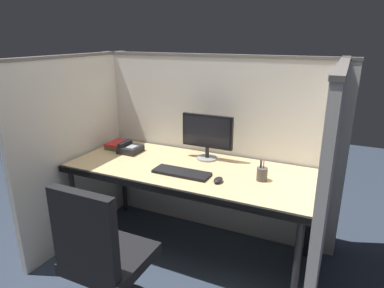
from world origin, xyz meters
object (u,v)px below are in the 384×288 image
object	(u,v)px
computer_mouse	(218,180)
desk_phone	(130,148)
pen_cup	(262,174)
office_chair	(107,277)
monitor_center	(207,134)
desk	(189,174)
keyboard_main	(182,173)
book_stack	(118,145)

from	to	relation	value
computer_mouse	desk_phone	bearing A→B (deg)	163.81
pen_cup	office_chair	bearing A→B (deg)	-126.35
monitor_center	pen_cup	distance (m)	0.59
desk	keyboard_main	size ratio (longest dim) A/B	4.42
computer_mouse	book_stack	xyz separation A→B (m)	(-1.10, 0.33, 0.01)
computer_mouse	desk_phone	xyz separation A→B (m)	(-0.93, 0.27, 0.02)
office_chair	keyboard_main	bearing A→B (deg)	85.98
desk	keyboard_main	distance (m)	0.13
book_stack	desk_phone	distance (m)	0.18
computer_mouse	book_stack	bearing A→B (deg)	163.48
monitor_center	computer_mouse	distance (m)	0.51
monitor_center	keyboard_main	world-z (taller)	monitor_center
keyboard_main	pen_cup	distance (m)	0.58
desk	book_stack	distance (m)	0.82
office_chair	keyboard_main	world-z (taller)	office_chair
desk	book_stack	world-z (taller)	book_stack
monitor_center	desk_phone	xyz separation A→B (m)	(-0.68, -0.13, -0.18)
office_chair	computer_mouse	distance (m)	0.94
keyboard_main	pen_cup	bearing A→B (deg)	13.65
office_chair	book_stack	world-z (taller)	office_chair
desk	pen_cup	distance (m)	0.57
monitor_center	desk_phone	bearing A→B (deg)	-169.39
office_chair	desk_phone	world-z (taller)	office_chair
office_chair	computer_mouse	bearing A→B (deg)	65.56
desk	book_stack	bearing A→B (deg)	167.09
office_chair	book_stack	bearing A→B (deg)	126.55
keyboard_main	book_stack	distance (m)	0.85
office_chair	pen_cup	distance (m)	1.21
desk_phone	pen_cup	xyz separation A→B (m)	(1.19, -0.11, 0.02)
computer_mouse	pen_cup	xyz separation A→B (m)	(0.27, 0.16, 0.03)
desk_phone	desk	bearing A→B (deg)	-11.41
monitor_center	pen_cup	world-z (taller)	monitor_center
desk	book_stack	xyz separation A→B (m)	(-0.80, 0.18, 0.08)
monitor_center	pen_cup	bearing A→B (deg)	-24.62
desk	computer_mouse	bearing A→B (deg)	-25.55
desk	pen_cup	bearing A→B (deg)	1.77
computer_mouse	keyboard_main	bearing A→B (deg)	175.68
desk	monitor_center	xyz separation A→B (m)	(0.05, 0.25, 0.27)
keyboard_main	desk_phone	bearing A→B (deg)	158.60
desk_phone	monitor_center	bearing A→B (deg)	10.61
desk	desk_phone	world-z (taller)	desk_phone
office_chair	book_stack	distance (m)	1.34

